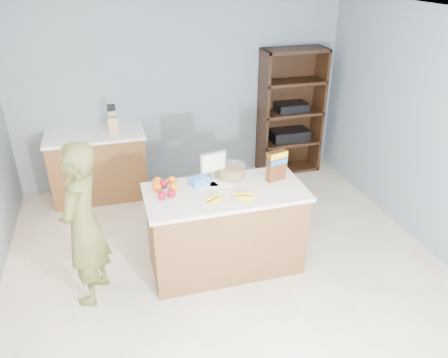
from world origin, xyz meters
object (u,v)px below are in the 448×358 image
object	(u,v)px
tv	(213,163)
shelving_unit	(289,114)
person	(83,225)
counter_peninsula	(225,232)
cereal_box	(277,164)

from	to	relation	value
tv	shelving_unit	bearing A→B (deg)	47.62
person	tv	xyz separation A→B (m)	(1.29, 0.39, 0.27)
counter_peninsula	person	xyz separation A→B (m)	(-1.34, -0.09, 0.37)
shelving_unit	person	distance (m)	3.59
person	tv	size ratio (longest dim) A/B	5.61
cereal_box	tv	bearing A→B (deg)	159.79
counter_peninsula	cereal_box	world-z (taller)	cereal_box
counter_peninsula	shelving_unit	distance (m)	2.61
shelving_unit	person	xyz separation A→B (m)	(-2.89, -2.14, -0.07)
counter_peninsula	cereal_box	xyz separation A→B (m)	(0.55, 0.08, 0.66)
cereal_box	counter_peninsula	bearing A→B (deg)	-171.68
counter_peninsula	cereal_box	size ratio (longest dim) A/B	5.07
counter_peninsula	cereal_box	bearing A→B (deg)	8.32
shelving_unit	counter_peninsula	bearing A→B (deg)	-127.11
shelving_unit	cereal_box	world-z (taller)	shelving_unit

